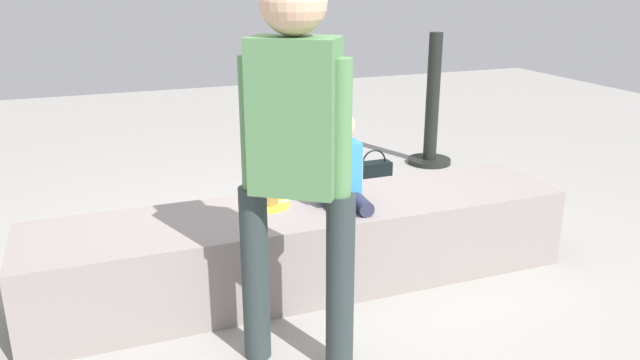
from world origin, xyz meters
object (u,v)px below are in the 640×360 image
(cake_box_white, at_px, (370,208))
(adult_standing, at_px, (295,142))
(gift_bag, at_px, (299,196))
(cake_plate, at_px, (268,202))
(water_bottle_far_side, at_px, (407,197))
(child_seated, at_px, (340,164))
(party_cup_red, at_px, (125,241))
(handbag_black_leather, at_px, (374,174))
(water_bottle_near_gift, at_px, (338,182))

(cake_box_white, bearing_deg, adult_standing, -125.63)
(gift_bag, distance_m, cake_box_white, 0.48)
(cake_plate, bearing_deg, water_bottle_far_side, 29.98)
(cake_plate, bearing_deg, child_seated, -18.81)
(cake_plate, distance_m, cake_box_white, 1.17)
(adult_standing, relative_size, party_cup_red, 15.18)
(cake_box_white, distance_m, handbag_black_leather, 0.56)
(child_seated, xyz_separation_m, party_cup_red, (-1.02, 0.80, -0.58))
(child_seated, relative_size, water_bottle_far_side, 2.67)
(cake_plate, distance_m, gift_bag, 1.01)
(child_seated, distance_m, cake_plate, 0.41)
(cake_plate, relative_size, cake_box_white, 0.72)
(gift_bag, bearing_deg, water_bottle_near_gift, 35.02)
(child_seated, bearing_deg, cake_box_white, 54.52)
(child_seated, height_order, water_bottle_near_gift, child_seated)
(gift_bag, distance_m, water_bottle_far_side, 0.75)
(child_seated, distance_m, handbag_black_leather, 1.59)
(cake_plate, height_order, water_bottle_far_side, cake_plate)
(adult_standing, bearing_deg, cake_plate, 82.28)
(water_bottle_far_side, relative_size, party_cup_red, 1.76)
(party_cup_red, bearing_deg, child_seated, -38.07)
(child_seated, relative_size, water_bottle_near_gift, 2.49)
(water_bottle_far_side, distance_m, party_cup_red, 1.86)
(party_cup_red, relative_size, handbag_black_leather, 0.35)
(child_seated, relative_size, cake_plate, 2.16)
(child_seated, distance_m, party_cup_red, 1.42)
(adult_standing, relative_size, gift_bag, 5.55)
(party_cup_red, distance_m, cake_box_white, 1.57)
(adult_standing, relative_size, water_bottle_near_gift, 8.02)
(water_bottle_near_gift, bearing_deg, cake_plate, -127.13)
(cake_box_white, bearing_deg, gift_bag, 156.04)
(cake_plate, height_order, gift_bag, cake_plate)
(cake_plate, relative_size, party_cup_red, 2.18)
(cake_plate, relative_size, handbag_black_leather, 0.76)
(adult_standing, distance_m, cake_box_white, 1.92)
(water_bottle_near_gift, relative_size, cake_box_white, 0.63)
(adult_standing, distance_m, cake_plate, 0.89)
(child_seated, xyz_separation_m, gift_bag, (0.11, 0.97, -0.51))
(water_bottle_near_gift, distance_m, handbag_black_leather, 0.30)
(gift_bag, bearing_deg, party_cup_red, -171.67)
(cake_plate, distance_m, party_cup_red, 1.04)
(water_bottle_near_gift, height_order, cake_box_white, water_bottle_near_gift)
(cake_plate, xyz_separation_m, water_bottle_far_side, (1.18, 0.68, -0.36))
(gift_bag, height_order, handbag_black_leather, handbag_black_leather)
(child_seated, relative_size, gift_bag, 1.72)
(handbag_black_leather, bearing_deg, cake_plate, -135.01)
(gift_bag, distance_m, water_bottle_near_gift, 0.49)
(adult_standing, bearing_deg, water_bottle_far_side, 47.71)
(child_seated, height_order, adult_standing, adult_standing)
(water_bottle_far_side, bearing_deg, cake_plate, -150.02)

